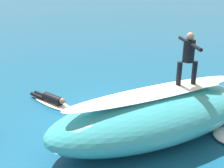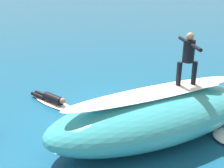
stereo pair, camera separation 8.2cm
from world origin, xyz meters
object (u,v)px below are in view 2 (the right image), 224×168
at_px(surfboard_riding, 185,86).
at_px(surfboard_paddling, 53,103).
at_px(surfer_paddling, 51,98).
at_px(surfer_riding, 188,55).

distance_m(surfboard_riding, surfboard_paddling, 4.84).
distance_m(surfboard_riding, surfer_paddling, 4.91).
height_order(surfer_riding, surfboard_paddling, surfer_riding).
relative_size(surfboard_paddling, surfer_paddling, 1.23).
height_order(surfer_riding, surfer_paddling, surfer_riding).
relative_size(surfboard_riding, surfer_riding, 1.38).
bearing_deg(surfer_paddling, surfboard_riding, 16.91).
xyz_separation_m(surfboard_riding, surfer_paddling, (3.32, -3.41, -1.23)).
bearing_deg(surfboard_paddling, surfer_riding, 17.39).
height_order(surfboard_riding, surfboard_paddling, surfboard_riding).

